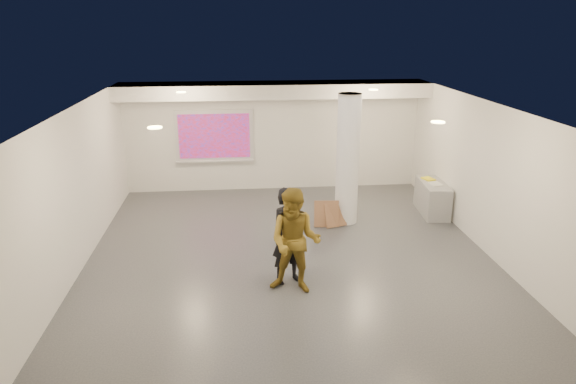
{
  "coord_description": "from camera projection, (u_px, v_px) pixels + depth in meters",
  "views": [
    {
      "loc": [
        -0.96,
        -9.27,
        4.51
      ],
      "look_at": [
        0.0,
        0.4,
        1.25
      ],
      "focal_mm": 32.0,
      "sensor_mm": 36.0,
      "label": 1
    }
  ],
  "objects": [
    {
      "name": "floor",
      "position": [
        290.0,
        257.0,
        10.27
      ],
      "size": [
        8.0,
        9.0,
        0.01
      ],
      "primitive_type": "cube",
      "color": "#383A3F",
      "rests_on": "ground"
    },
    {
      "name": "ceiling",
      "position": [
        290.0,
        108.0,
        9.31
      ],
      "size": [
        8.0,
        9.0,
        0.01
      ],
      "primitive_type": "cube",
      "color": "silver",
      "rests_on": "floor"
    },
    {
      "name": "wall_back",
      "position": [
        273.0,
        136.0,
        14.04
      ],
      "size": [
        8.0,
        0.01,
        3.0
      ],
      "primitive_type": "cube",
      "color": "silver",
      "rests_on": "floor"
    },
    {
      "name": "wall_front",
      "position": [
        332.0,
        313.0,
        5.54
      ],
      "size": [
        8.0,
        0.01,
        3.0
      ],
      "primitive_type": "cube",
      "color": "silver",
      "rests_on": "floor"
    },
    {
      "name": "wall_left",
      "position": [
        74.0,
        193.0,
        9.42
      ],
      "size": [
        0.01,
        9.0,
        3.0
      ],
      "primitive_type": "cube",
      "color": "silver",
      "rests_on": "floor"
    },
    {
      "name": "wall_right",
      "position": [
        491.0,
        180.0,
        10.16
      ],
      "size": [
        0.01,
        9.0,
        3.0
      ],
      "primitive_type": "cube",
      "color": "silver",
      "rests_on": "floor"
    },
    {
      "name": "soffit_band",
      "position": [
        274.0,
        90.0,
        13.1
      ],
      "size": [
        8.0,
        1.1,
        0.36
      ],
      "primitive_type": "cube",
      "color": "silver",
      "rests_on": "ceiling"
    },
    {
      "name": "downlight_nw",
      "position": [
        181.0,
        92.0,
        11.47
      ],
      "size": [
        0.22,
        0.22,
        0.02
      ],
      "primitive_type": "cylinder",
      "color": "#FFE683",
      "rests_on": "ceiling"
    },
    {
      "name": "downlight_ne",
      "position": [
        373.0,
        90.0,
        11.88
      ],
      "size": [
        0.22,
        0.22,
        0.02
      ],
      "primitive_type": "cylinder",
      "color": "#FFE683",
      "rests_on": "ceiling"
    },
    {
      "name": "downlight_sw",
      "position": [
        155.0,
        127.0,
        7.7
      ],
      "size": [
        0.22,
        0.22,
        0.02
      ],
      "primitive_type": "cylinder",
      "color": "#FFE683",
      "rests_on": "ceiling"
    },
    {
      "name": "downlight_se",
      "position": [
        438.0,
        122.0,
        8.11
      ],
      "size": [
        0.22,
        0.22,
        0.02
      ],
      "primitive_type": "cylinder",
      "color": "#FFE683",
      "rests_on": "ceiling"
    },
    {
      "name": "column",
      "position": [
        348.0,
        160.0,
        11.63
      ],
      "size": [
        0.52,
        0.52,
        3.0
      ],
      "primitive_type": "cylinder",
      "color": "white",
      "rests_on": "floor"
    },
    {
      "name": "projection_screen",
      "position": [
        214.0,
        137.0,
        13.83
      ],
      "size": [
        2.1,
        0.13,
        1.42
      ],
      "color": "silver",
      "rests_on": "wall_back"
    },
    {
      "name": "credenza",
      "position": [
        432.0,
        198.0,
        12.52
      ],
      "size": [
        0.67,
        1.38,
        0.78
      ],
      "primitive_type": "cube",
      "rotation": [
        0.0,
        0.0,
        -0.08
      ],
      "color": "gray",
      "rests_on": "floor"
    },
    {
      "name": "papers_stack",
      "position": [
        435.0,
        184.0,
        12.27
      ],
      "size": [
        0.3,
        0.37,
        0.02
      ],
      "primitive_type": "cube",
      "rotation": [
        0.0,
        0.0,
        0.1
      ],
      "color": "silver",
      "rests_on": "credenza"
    },
    {
      "name": "postit_pad",
      "position": [
        428.0,
        179.0,
        12.64
      ],
      "size": [
        0.31,
        0.36,
        0.03
      ],
      "primitive_type": "cube",
      "rotation": [
        0.0,
        0.0,
        0.29
      ],
      "color": "#FFF11A",
      "rests_on": "credenza"
    },
    {
      "name": "cardboard_back",
      "position": [
        326.0,
        214.0,
        11.72
      ],
      "size": [
        0.57,
        0.21,
        0.61
      ],
      "primitive_type": "cube",
      "rotation": [
        -0.19,
        0.0,
        -0.08
      ],
      "color": "brown",
      "rests_on": "floor"
    },
    {
      "name": "cardboard_front",
      "position": [
        335.0,
        215.0,
        11.76
      ],
      "size": [
        0.56,
        0.38,
        0.55
      ],
      "primitive_type": "cube",
      "rotation": [
        -0.33,
        0.0,
        0.31
      ],
      "color": "brown",
      "rests_on": "floor"
    },
    {
      "name": "woman",
      "position": [
        288.0,
        236.0,
        9.08
      ],
      "size": [
        0.76,
        0.64,
        1.76
      ],
      "primitive_type": "imported",
      "rotation": [
        0.0,
        0.0,
        0.41
      ],
      "color": "black",
      "rests_on": "floor"
    },
    {
      "name": "man",
      "position": [
        295.0,
        241.0,
        8.73
      ],
      "size": [
        1.09,
        0.96,
        1.87
      ],
      "primitive_type": "imported",
      "rotation": [
        0.0,
        0.0,
        -0.32
      ],
      "color": "olive",
      "rests_on": "floor"
    }
  ]
}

